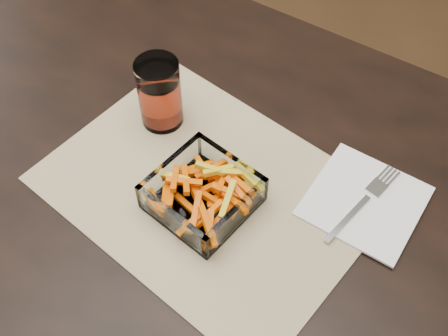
{
  "coord_description": "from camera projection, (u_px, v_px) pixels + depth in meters",
  "views": [
    {
      "loc": [
        0.42,
        -0.33,
        1.42
      ],
      "look_at": [
        0.16,
        0.06,
        0.78
      ],
      "focal_mm": 45.0,
      "sensor_mm": 36.0,
      "label": 1
    }
  ],
  "objects": [
    {
      "name": "napkin",
      "position": [
        365.0,
        201.0,
        0.8
      ],
      "size": [
        0.15,
        0.15,
        0.0
      ],
      "primitive_type": "cube",
      "rotation": [
        0.0,
        0.0,
        -0.01
      ],
      "color": "white",
      "rests_on": "placemat"
    },
    {
      "name": "glass_bowl",
      "position": [
        203.0,
        195.0,
        0.78
      ],
      "size": [
        0.14,
        0.14,
        0.05
      ],
      "rotation": [
        0.0,
        0.0,
        -0.13
      ],
      "color": "white",
      "rests_on": "placemat"
    },
    {
      "name": "tumbler",
      "position": [
        160.0,
        95.0,
        0.85
      ],
      "size": [
        0.07,
        0.07,
        0.12
      ],
      "color": "white",
      "rests_on": "placemat"
    },
    {
      "name": "dining_table",
      "position": [
        118.0,
        194.0,
        0.91
      ],
      "size": [
        1.6,
        0.9,
        0.75
      ],
      "color": "black",
      "rests_on": "ground"
    },
    {
      "name": "placemat",
      "position": [
        208.0,
        189.0,
        0.81
      ],
      "size": [
        0.49,
        0.38,
        0.0
      ],
      "primitive_type": "cube",
      "rotation": [
        0.0,
        0.0,
        -0.12
      ],
      "color": "tan",
      "rests_on": "dining_table"
    },
    {
      "name": "fork",
      "position": [
        364.0,
        201.0,
        0.79
      ],
      "size": [
        0.04,
        0.17,
        0.0
      ],
      "rotation": [
        0.0,
        0.0,
        -0.18
      ],
      "color": "silver",
      "rests_on": "napkin"
    }
  ]
}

